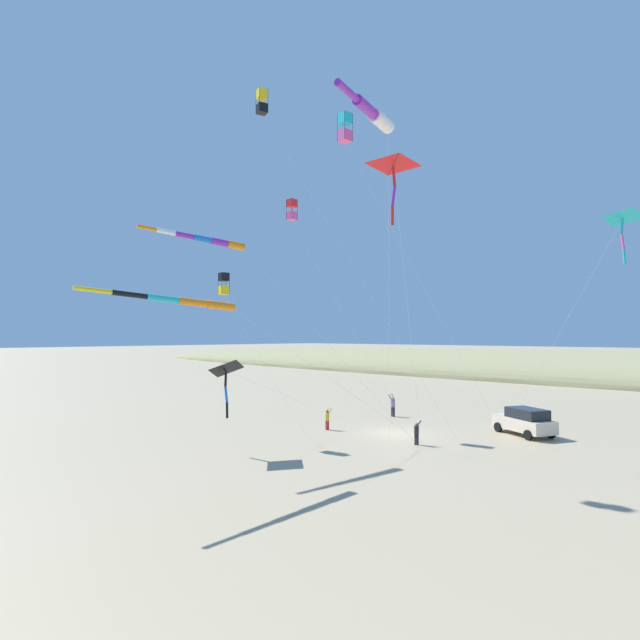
% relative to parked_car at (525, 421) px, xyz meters
% --- Properties ---
extents(ground_plane, '(600.00, 600.00, 0.00)m').
position_rel_parked_car_xyz_m(ground_plane, '(-5.41, 6.77, -0.95)').
color(ground_plane, tan).
extents(dune_ridge_grassy, '(28.00, 240.00, 8.99)m').
position_rel_parked_car_xyz_m(dune_ridge_grassy, '(49.59, 6.77, -0.95)').
color(dune_ridge_grassy, '#938E60').
rests_on(dune_ridge_grassy, ground_plane).
extents(parked_car, '(3.67, 4.66, 1.85)m').
position_rel_parked_car_xyz_m(parked_car, '(0.00, 0.00, 0.00)').
color(parked_car, beige).
rests_on(parked_car, ground_plane).
extents(cooler_box, '(0.62, 0.42, 0.42)m').
position_rel_parked_car_xyz_m(cooler_box, '(2.29, 0.10, -0.74)').
color(cooler_box, green).
rests_on(cooler_box, ground_plane).
extents(person_adult_flyer, '(0.50, 0.61, 1.86)m').
position_rel_parked_car_xyz_m(person_adult_flyer, '(0.31, 10.97, 0.06)').
color(person_adult_flyer, '#232328').
rests_on(person_adult_flyer, ground_plane).
extents(person_child_green_jacket, '(0.45, 0.35, 1.55)m').
position_rel_parked_car_xyz_m(person_child_green_jacket, '(-7.71, 11.13, -0.11)').
color(person_child_green_jacket, '#B72833').
rests_on(person_child_green_jacket, ground_plane).
extents(person_child_grey_jacket, '(0.46, 0.53, 1.50)m').
position_rel_parked_car_xyz_m(person_child_grey_jacket, '(-7.56, 3.80, -0.13)').
color(person_child_grey_jacket, '#232328').
rests_on(person_child_grey_jacket, ground_plane).
extents(kite_windsock_blue_topmost, '(10.20, 4.62, 18.57)m').
position_rel_parked_car_xyz_m(kite_windsock_blue_topmost, '(-14.17, 2.14, 17.11)').
color(kite_windsock_blue_topmost, white).
rests_on(kite_windsock_blue_topmost, ground_plane).
extents(kite_delta_white_trailing, '(12.81, 1.53, 5.44)m').
position_rel_parked_car_xyz_m(kite_delta_white_trailing, '(-17.15, 10.46, 3.88)').
color(kite_delta_white_trailing, black).
rests_on(kite_delta_white_trailing, ground_plane).
extents(kite_delta_green_low_center, '(4.81, 9.46, 14.22)m').
position_rel_parked_car_xyz_m(kite_delta_green_low_center, '(-0.86, -6.13, 12.72)').
color(kite_delta_green_low_center, '#1EB7C6').
rests_on(kite_delta_green_low_center, ground_plane).
extents(kite_delta_small_distant, '(8.50, 4.11, 15.38)m').
position_rel_parked_car_xyz_m(kite_delta_small_distant, '(-14.55, 0.68, 14.01)').
color(kite_delta_small_distant, red).
rests_on(kite_delta_small_distant, ground_plane).
extents(kite_windsock_checkered_midright, '(18.74, 5.04, 8.78)m').
position_rel_parked_car_xyz_m(kite_windsock_checkered_midright, '(-21.47, 7.78, 7.43)').
color(kite_windsock_checkered_midright, orange).
rests_on(kite_windsock_checkered_midright, ground_plane).
extents(kite_box_magenta_far_left, '(11.54, 5.66, 21.14)m').
position_rel_parked_car_xyz_m(kite_box_magenta_far_left, '(-10.05, 7.45, 19.24)').
color(kite_box_magenta_far_left, '#1EB7C6').
rests_on(kite_box_magenta_far_left, ground_plane).
extents(kite_box_rainbow_low_near, '(9.68, 8.26, 21.46)m').
position_rel_parked_car_xyz_m(kite_box_rainbow_low_near, '(-15.29, 9.50, 19.74)').
color(kite_box_rainbow_low_near, yellow).
rests_on(kite_box_rainbow_low_near, ground_plane).
extents(kite_windsock_long_streamer_right, '(13.00, 10.12, 12.92)m').
position_rel_parked_car_xyz_m(kite_windsock_long_streamer_right, '(-17.23, 12.17, 11.54)').
color(kite_windsock_long_streamer_right, orange).
rests_on(kite_windsock_long_streamer_right, ground_plane).
extents(kite_box_black_fish_shape, '(5.88, 2.31, 11.00)m').
position_rel_parked_car_xyz_m(kite_box_black_fish_shape, '(-14.37, 14.51, 9.31)').
color(kite_box_black_fish_shape, black).
rests_on(kite_box_black_fish_shape, ground_plane).
extents(kite_box_purple_drifting, '(8.84, 4.49, 17.30)m').
position_rel_parked_car_xyz_m(kite_box_purple_drifting, '(-8.03, 14.51, 15.53)').
color(kite_box_purple_drifting, red).
rests_on(kite_box_purple_drifting, ground_plane).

